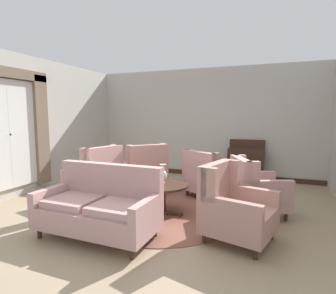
% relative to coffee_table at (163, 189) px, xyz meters
% --- Properties ---
extents(ground, '(9.15, 9.15, 0.00)m').
position_rel_coffee_table_xyz_m(ground, '(-0.12, -0.10, -0.42)').
color(ground, '#9E896B').
extents(wall_back, '(6.30, 0.08, 2.90)m').
position_rel_coffee_table_xyz_m(wall_back, '(-0.12, 3.16, 1.03)').
color(wall_back, '#BCB7AD').
rests_on(wall_back, ground).
extents(wall_left, '(0.08, 4.57, 2.90)m').
position_rel_coffee_table_xyz_m(wall_left, '(-3.19, 0.88, 1.03)').
color(wall_left, '#BCB7AD').
rests_on(wall_left, ground).
extents(baseboard_back, '(6.14, 0.03, 0.12)m').
position_rel_coffee_table_xyz_m(baseboard_back, '(-0.12, 3.11, -0.36)').
color(baseboard_back, '#382319').
rests_on(baseboard_back, ground).
extents(area_rug, '(2.91, 2.91, 0.01)m').
position_rel_coffee_table_xyz_m(area_rug, '(-0.12, 0.20, -0.42)').
color(area_rug, brown).
rests_on(area_rug, ground).
extents(window_with_curtains, '(0.12, 1.80, 2.42)m').
position_rel_coffee_table_xyz_m(window_with_curtains, '(-3.09, -0.29, 1.02)').
color(window_with_curtains, silver).
extents(coffee_table, '(0.87, 0.87, 0.52)m').
position_rel_coffee_table_xyz_m(coffee_table, '(0.00, 0.00, 0.00)').
color(coffee_table, '#382319').
rests_on(coffee_table, ground).
extents(porcelain_vase, '(0.14, 0.14, 0.33)m').
position_rel_coffee_table_xyz_m(porcelain_vase, '(-0.01, 0.04, 0.24)').
color(porcelain_vase, beige).
rests_on(porcelain_vase, coffee_table).
extents(settee, '(1.65, 0.81, 0.97)m').
position_rel_coffee_table_xyz_m(settee, '(-0.48, -1.09, -0.02)').
color(settee, tan).
rests_on(settee, ground).
extents(armchair_foreground_right, '(1.05, 1.04, 0.96)m').
position_rel_coffee_table_xyz_m(armchair_foreground_right, '(1.45, 0.55, -0.00)').
color(armchair_foreground_right, tan).
rests_on(armchair_foreground_right, ground).
extents(armchair_beside_settee, '(1.03, 0.99, 1.09)m').
position_rel_coffee_table_xyz_m(armchair_beside_settee, '(-1.41, 0.09, 0.03)').
color(armchair_beside_settee, tan).
rests_on(armchair_beside_settee, ground).
extents(armchair_near_window, '(1.01, 0.99, 1.02)m').
position_rel_coffee_table_xyz_m(armchair_near_window, '(1.24, -0.54, 0.01)').
color(armchair_near_window, tan).
rests_on(armchair_near_window, ground).
extents(armchair_far_left, '(1.10, 1.12, 0.96)m').
position_rel_coffee_table_xyz_m(armchair_far_left, '(0.49, 1.22, -0.01)').
color(armchair_far_left, tan).
rests_on(armchair_far_left, ground).
extents(armchair_near_sideboard, '(1.19, 1.19, 1.08)m').
position_rel_coffee_table_xyz_m(armchair_near_sideboard, '(-0.79, 0.88, 0.03)').
color(armchair_near_sideboard, tan).
rests_on(armchair_near_sideboard, ground).
extents(sideboard, '(0.87, 0.38, 1.04)m').
position_rel_coffee_table_xyz_m(sideboard, '(1.07, 2.87, 0.06)').
color(sideboard, '#382319').
rests_on(sideboard, ground).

